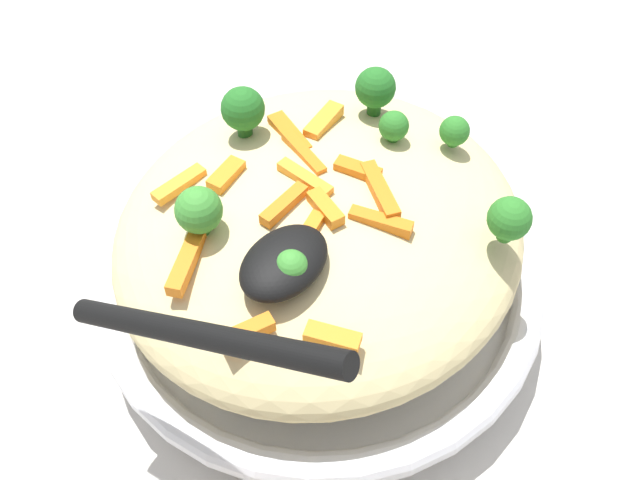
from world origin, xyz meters
TOP-DOWN VIEW (x-y plane):
  - ground_plane at (0.00, 0.00)m, footprint 2.40×2.40m
  - serving_bowl at (0.00, 0.00)m, footprint 0.30×0.30m
  - pasta_mound at (0.00, 0.00)m, footprint 0.26×0.25m
  - carrot_piece_0 at (0.08, -0.03)m, footprint 0.04×0.03m
  - carrot_piece_1 at (0.04, -0.07)m, footprint 0.04×0.01m
  - carrot_piece_2 at (-0.02, 0.03)m, footprint 0.03×0.04m
  - carrot_piece_3 at (-0.02, 0.01)m, footprint 0.01×0.03m
  - carrot_piece_4 at (-0.05, -0.03)m, footprint 0.03×0.01m
  - carrot_piece_5 at (-0.03, -0.05)m, footprint 0.03×0.04m
  - carrot_piece_6 at (0.02, -0.05)m, footprint 0.03×0.01m
  - carrot_piece_7 at (0.10, 0.03)m, footprint 0.03×0.02m
  - carrot_piece_8 at (0.01, 0.01)m, footprint 0.02×0.03m
  - carrot_piece_9 at (-0.02, -0.03)m, footprint 0.02×0.04m
  - carrot_piece_10 at (0.02, -0.01)m, footprint 0.03×0.01m
  - carrot_piece_11 at (0.00, 0.04)m, footprint 0.02×0.04m
  - carrot_piece_12 at (0.00, -0.01)m, footprint 0.01×0.04m
  - carrot_piece_13 at (0.04, 0.02)m, footprint 0.04×0.01m
  - carrot_piece_14 at (0.08, 0.06)m, footprint 0.02×0.03m
  - broccoli_floret_0 at (-0.09, 0.04)m, footprint 0.02×0.02m
  - broccoli_floret_1 at (-0.02, -0.07)m, footprint 0.03×0.03m
  - broccoli_floret_2 at (-0.07, 0.01)m, footprint 0.02×0.02m
  - broccoli_floret_3 at (0.06, -0.04)m, footprint 0.03×0.03m
  - broccoli_floret_4 at (0.06, 0.03)m, footprint 0.02×0.02m
  - broccoli_floret_5 at (-0.08, -0.02)m, footprint 0.03×0.03m
  - broccoli_floret_6 at (-0.04, 0.10)m, footprint 0.02×0.02m
  - serving_spoon at (0.08, 0.02)m, footprint 0.12×0.15m

SIDE VIEW (x-z plane):
  - ground_plane at x=0.00m, z-range 0.00..0.00m
  - serving_bowl at x=0.00m, z-range 0.00..0.05m
  - pasta_mound at x=0.00m, z-range 0.04..0.12m
  - carrot_piece_1 at x=0.04m, z-range 0.11..0.12m
  - carrot_piece_14 at x=0.08m, z-range 0.11..0.12m
  - carrot_piece_7 at x=0.10m, z-range 0.11..0.12m
  - carrot_piece_0 at x=0.08m, z-range 0.11..0.12m
  - carrot_piece_5 at x=-0.03m, z-range 0.11..0.12m
  - carrot_piece_4 at x=-0.05m, z-range 0.11..0.12m
  - carrot_piece_6 at x=0.02m, z-range 0.11..0.12m
  - carrot_piece_11 at x=0.00m, z-range 0.11..0.12m
  - carrot_piece_9 at x=-0.02m, z-range 0.11..0.12m
  - carrot_piece_12 at x=0.00m, z-range 0.11..0.12m
  - carrot_piece_13 at x=0.04m, z-range 0.12..0.12m
  - carrot_piece_3 at x=-0.02m, z-range 0.12..0.12m
  - carrot_piece_2 at x=-0.02m, z-range 0.12..0.12m
  - carrot_piece_10 at x=0.02m, z-range 0.12..0.12m
  - carrot_piece_8 at x=0.01m, z-range 0.12..0.12m
  - broccoli_floret_0 at x=-0.09m, z-range 0.11..0.13m
  - broccoli_floret_2 at x=-0.07m, z-range 0.11..0.14m
  - broccoli_floret_4 at x=0.06m, z-range 0.11..0.14m
  - broccoli_floret_6 at x=-0.04m, z-range 0.11..0.14m
  - broccoli_floret_3 at x=0.06m, z-range 0.11..0.14m
  - broccoli_floret_5 at x=-0.08m, z-range 0.11..0.15m
  - broccoli_floret_1 at x=-0.02m, z-range 0.11..0.15m
  - serving_spoon at x=0.08m, z-range 0.09..0.17m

